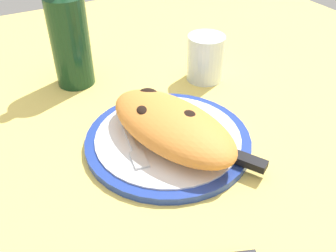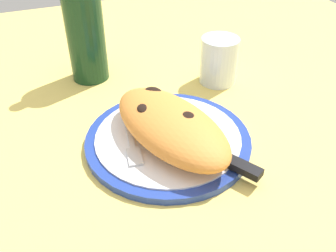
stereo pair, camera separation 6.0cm
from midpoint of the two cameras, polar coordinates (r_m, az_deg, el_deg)
name	(u,v)px [view 2 (the right image)]	position (r cm, az deg, el deg)	size (l,w,h in cm)	color
ground_plane	(168,150)	(63.33, 2.72, -3.77)	(150.00, 150.00, 3.00)	#EACC60
plate	(168,140)	(61.89, 2.78, -2.18)	(27.38, 27.38, 1.56)	#233D99
calzone	(168,126)	(58.64, 2.96, -0.11)	(26.92, 18.01, 5.79)	orange
fork	(131,140)	(60.24, -2.82, -2.23)	(15.61, 4.09, 0.40)	silver
knife	(213,153)	(57.98, 9.86, -4.28)	(21.05, 13.27, 1.20)	silver
water_glass	(219,63)	(78.57, 9.97, 9.35)	(7.62, 7.62, 9.55)	silver
wine_bottle	(85,31)	(77.47, -10.36, 14.07)	(7.66, 7.66, 25.61)	#14381E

